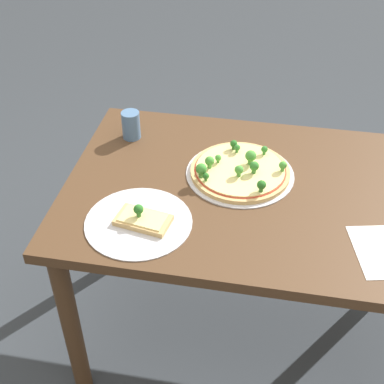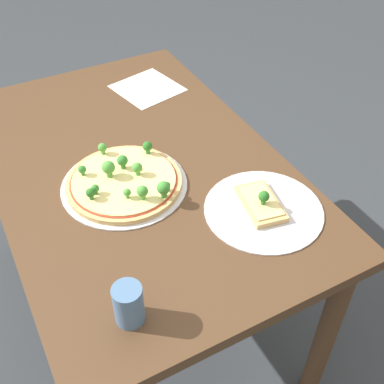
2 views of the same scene
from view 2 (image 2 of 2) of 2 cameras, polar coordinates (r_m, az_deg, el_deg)
ground_plane at (r=1.94m, az=-5.02°, el=-13.15°), size 8.00×8.00×0.00m
dining_table at (r=1.48m, az=-6.43°, el=0.61°), size 1.24×0.79×0.71m
pizza_tray_whole at (r=1.33m, az=-8.01°, el=1.25°), size 0.35×0.35×0.07m
pizza_tray_slice at (r=1.27m, az=8.35°, el=-1.74°), size 0.31×0.31×0.06m
drinking_cup at (r=1.02m, az=-7.53°, el=-13.06°), size 0.06×0.06×0.10m
paper_menu at (r=1.76m, az=-5.31°, el=12.17°), size 0.25×0.24×0.00m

